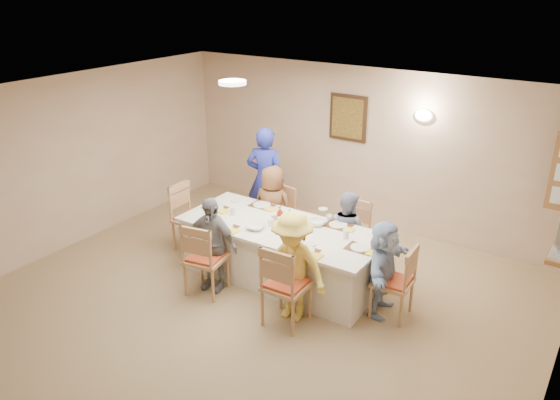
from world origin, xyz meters
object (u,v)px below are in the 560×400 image
Objects in this scene: chair_front_left at (206,257)px; chair_back_right at (350,235)px; chair_front_right at (287,284)px; diner_front_right at (292,267)px; diner_front_left at (212,244)px; condiment_ketchup at (280,216)px; caregiver at (265,180)px; diner_back_left at (273,208)px; diner_right_end at (383,268)px; dining_table at (281,252)px; diner_back_right at (347,232)px; chair_back_left at (277,217)px; chair_right_end at (393,281)px; chair_left_end at (192,218)px.

chair_back_right is at bearing -137.31° from chair_front_left.
diner_front_right reaches higher than chair_front_right.
diner_front_left is 0.94× the size of diner_front_right.
condiment_ketchup is at bearing 46.62° from diner_front_left.
chair_back_right is at bearing 86.94° from diner_front_right.
caregiver is (-1.65, 1.83, 0.16)m from diner_front_right.
chair_back_right is at bearing 45.53° from diner_front_left.
diner_back_left is 1.08× the size of diner_right_end.
dining_table is 0.93m from diner_back_right.
chair_back_left is 3.50× the size of condiment_ketchup.
diner_front_right is 1.14× the size of diner_right_end.
chair_back_left is 0.96× the size of chair_right_end.
diner_right_end is (0.82, -0.68, 0.02)m from diner_back_right.
chair_front_left is 0.97× the size of chair_front_right.
chair_left_end is at bearing -178.68° from condiment_ketchup.
diner_back_right is at bearing 148.38° from caregiver.
chair_back_left is at bearing -112.77° from chair_right_end.
diner_back_left reaches higher than condiment_ketchup.
diner_right_end is 1.49m from condiment_ketchup.
caregiver is at bearing 128.98° from diner_front_right.
chair_left_end is at bearing 50.78° from caregiver.
diner_back_left reaches higher than chair_left_end.
diner_front_right reaches higher than diner_back_left.
chair_back_left is at bearing 61.64° from diner_right_end.
chair_front_left is 0.84× the size of diner_right_end.
dining_table is 2.34× the size of diner_back_right.
dining_table is 1.55m from chair_left_end.
diner_front_left reaches higher than diner_right_end.
diner_back_right reaches higher than chair_back_right.
chair_front_left is 0.59× the size of caregiver.
chair_front_left reaches higher than chair_back_right.
condiment_ketchup is (0.56, 0.83, 0.39)m from chair_front_left.
chair_front_left is 0.87× the size of diner_back_right.
chair_back_left is at bearing 126.87° from dining_table.
chair_front_right is at bearing -11.15° from diner_front_left.
diner_front_left is (-1.20, 0.12, 0.12)m from chair_front_right.
diner_right_end is at bearing 13.17° from diner_front_left.
chair_front_left is at bearing 104.85° from diner_right_end.
chair_back_right is 1.91m from diner_front_left.
chair_front_left is at bearing -177.35° from diner_front_right.
diner_front_right is (2.15, -0.68, 0.17)m from chair_left_end.
caregiver is at bearing -87.44° from chair_front_left.
diner_front_left is at bearing -74.81° from chair_right_end.
diner_front_right is at bearing 122.77° from diner_back_left.
caregiver reaches higher than diner_right_end.
diner_front_right is at bearing 99.84° from diner_back_right.
caregiver reaches higher than chair_right_end.
chair_back_right is 0.69× the size of diner_front_right.
chair_back_right is 2.00m from chair_front_left.
chair_right_end is at bearing 32.53° from diner_front_right.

